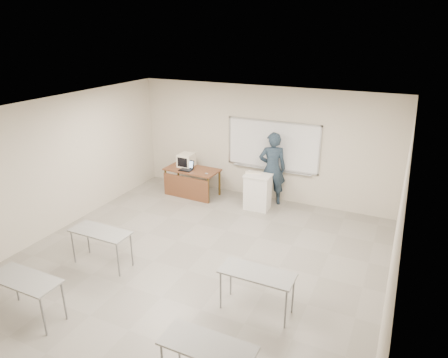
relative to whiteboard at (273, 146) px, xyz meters
The scene contains 10 objects.
floor 4.25m from the whiteboard, 94.32° to the right, with size 7.00×8.00×0.01m, color gray.
whiteboard is the anchor object (origin of this frame).
student_desks 5.39m from the whiteboard, 93.23° to the right, with size 4.40×2.20×0.73m.
instructor_desk 2.38m from the whiteboard, 159.11° to the right, with size 1.48×0.74×0.75m.
podium 1.28m from the whiteboard, 97.18° to the right, with size 0.66×0.48×0.92m.
crt_monitor 2.42m from the whiteboard, 166.69° to the right, with size 0.39×0.44×0.37m.
laptop 2.38m from the whiteboard, 159.69° to the right, with size 0.33×0.31×0.25m.
mouse 1.87m from the whiteboard, 149.84° to the right, with size 0.09×0.06×0.04m, color gray.
keyboard 0.92m from the whiteboard, 109.73° to the right, with size 0.41×0.14×0.02m, color #ECE3C9.
presenter 0.60m from the whiteboard, 69.35° to the right, with size 0.70×0.46×1.92m, color black.
Camera 1 is at (3.43, -5.58, 4.37)m, focal length 32.00 mm.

